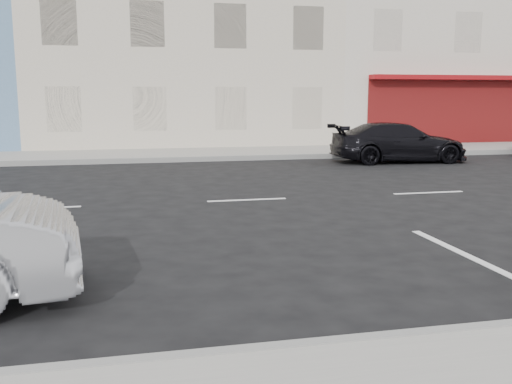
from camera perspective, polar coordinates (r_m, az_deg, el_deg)
The scene contains 7 objects.
ground at distance 11.99m, azimuth 8.48°, elevation -0.43°, with size 120.00×120.00×0.00m, color black.
sidewalk_far at distance 19.83m, azimuth -14.61°, elevation 3.52°, with size 80.00×3.40×0.15m, color gray.
curb_near at distance 4.54m, azimuth -21.63°, elevation -16.96°, with size 80.00×0.12×0.16m, color gray.
curb_far at distance 18.14m, azimuth -14.79°, elevation 2.99°, with size 80.00×0.12×0.16m, color gray.
bldg_cream at distance 27.66m, azimuth -8.06°, elevation 17.14°, with size 12.00×12.00×11.50m, color beige.
bldg_corner at distance 31.57m, azimuth 17.30°, elevation 16.78°, with size 14.00×12.00×12.50m, color beige.
car_far at distance 18.56m, azimuth 14.06°, elevation 4.84°, with size 1.74×4.28×1.24m, color black.
Camera 1 is at (-4.25, -11.02, 2.06)m, focal length 40.00 mm.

